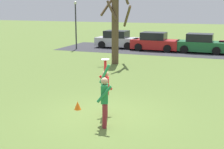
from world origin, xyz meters
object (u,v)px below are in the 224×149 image
Objects in this scene: parked_car_green at (201,44)px; field_cone_orange at (78,105)px; parked_car_silver at (118,40)px; parked_car_red at (155,42)px; person_catcher at (106,89)px; frisbee_disc at (105,59)px; bare_tree_tall at (116,20)px; person_defender at (105,98)px; lamppost_by_lot at (76,20)px.

field_cone_orange is at bearing -99.65° from parked_car_green.
parked_car_green is (7.60, -0.58, 0.00)m from parked_car_silver.
parked_car_silver is 1.00× the size of parked_car_red.
person_catcher is 1.13m from frisbee_disc.
parked_car_red is 0.69× the size of bare_tree_tall.
parked_car_green is (1.69, 17.86, -0.25)m from person_defender.
person_defender is 0.49× the size of parked_car_silver.
person_catcher is 17.03m from parked_car_green.
frisbee_disc is 0.90× the size of field_cone_orange.
parked_car_silver is (-5.65, 17.70, -1.37)m from frisbee_disc.
parked_car_green is at bearing 55.02° from bare_tree_tall.
person_catcher is 6.50× the size of field_cone_orange.
frisbee_disc is 18.63m from parked_car_silver.
frisbee_disc is (-0.26, 0.74, 1.11)m from person_defender.
parked_car_silver is 0.69× the size of bare_tree_tall.
frisbee_disc reaches higher than person_defender.
person_defender is 19.36m from parked_car_silver.
parked_car_red is 16.64m from field_cone_orange.
parked_car_green is (2.02, 16.90, -0.25)m from person_catcher.
lamppost_by_lot is (-8.83, 15.40, 0.49)m from frisbee_disc.
parked_car_red is at bearing 96.60° from frisbee_disc.
lamppost_by_lot is at bearing -169.50° from parked_car_green.
parked_car_green is (1.95, 17.12, -1.37)m from frisbee_disc.
person_defender is 0.49× the size of parked_car_green.
parked_car_green is 0.97× the size of lamppost_by_lot.
frisbee_disc is at bearing -81.93° from parked_car_red.
field_cone_orange is at bearing -63.31° from lamppost_by_lot.
frisbee_disc is at bearing -60.18° from lamppost_by_lot.
lamppost_by_lot is (-10.77, -1.71, 1.86)m from parked_car_green.
person_defender is 0.48× the size of lamppost_by_lot.
person_defender is 17.94m from parked_car_green.
parked_car_red is (3.68, -0.60, 0.00)m from parked_car_silver.
lamppost_by_lot reaches higher than field_cone_orange.
parked_car_silver and parked_car_red have the same top height.
person_catcher is at bearing 109.17° from frisbee_disc.
lamppost_by_lot reaches higher than frisbee_disc.
person_catcher is 0.50× the size of parked_car_silver.
person_defender is 17.97m from parked_car_red.
person_catcher is at bearing 0.00° from person_defender.
parked_car_green is (3.92, 0.02, 0.00)m from parked_car_red.
bare_tree_tall is (-3.02, 9.70, 1.94)m from person_catcher.
person_defender reaches higher than parked_car_red.
parked_car_silver is 0.97× the size of lamppost_by_lot.
person_catcher is at bearing -60.05° from lamppost_by_lot.
bare_tree_tall is (-1.12, -7.18, 2.19)m from parked_car_red.
parked_car_red is 7.59m from bare_tree_tall.
frisbee_disc is 0.07× the size of parked_car_silver.
person_catcher is 7.23× the size of frisbee_disc.
person_catcher is 1.01m from person_defender.
parked_car_green is 16.97m from field_cone_orange.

